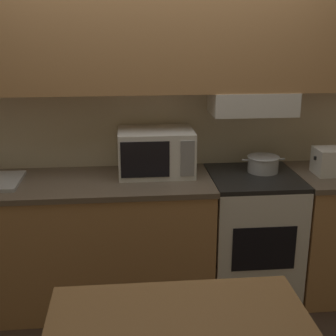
# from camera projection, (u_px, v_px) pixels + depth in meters

# --- Properties ---
(ground_plane) EXTENTS (16.00, 16.00, 0.00)m
(ground_plane) POSITION_uv_depth(u_px,v_px,m) (155.00, 273.00, 3.75)
(ground_plane) COLOR #3D2D23
(wall_back) EXTENTS (5.33, 0.38, 2.55)m
(wall_back) POSITION_uv_depth(u_px,v_px,m) (156.00, 78.00, 3.22)
(wall_back) COLOR beige
(wall_back) RESTS_ON ground_plane
(lower_counter_main) EXTENTS (1.84, 0.66, 0.91)m
(lower_counter_main) POSITION_uv_depth(u_px,v_px,m) (78.00, 242.00, 3.26)
(lower_counter_main) COLOR tan
(lower_counter_main) RESTS_ON ground_plane
(lower_counter_right_stub) EXTENTS (0.49, 0.66, 0.91)m
(lower_counter_right_stub) POSITION_uv_depth(u_px,v_px,m) (325.00, 232.00, 3.42)
(lower_counter_right_stub) COLOR tan
(lower_counter_right_stub) RESTS_ON ground_plane
(stove_range) EXTENTS (0.61, 0.64, 0.91)m
(stove_range) POSITION_uv_depth(u_px,v_px,m) (251.00, 235.00, 3.37)
(stove_range) COLOR white
(stove_range) RESTS_ON ground_plane
(cooking_pot) EXTENTS (0.31, 0.23, 0.11)m
(cooking_pot) POSITION_uv_depth(u_px,v_px,m) (263.00, 163.00, 3.30)
(cooking_pot) COLOR #B7BABF
(cooking_pot) RESTS_ON stove_range
(microwave) EXTENTS (0.52, 0.38, 0.31)m
(microwave) POSITION_uv_depth(u_px,v_px,m) (156.00, 152.00, 3.24)
(microwave) COLOR white
(microwave) RESTS_ON lower_counter_main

